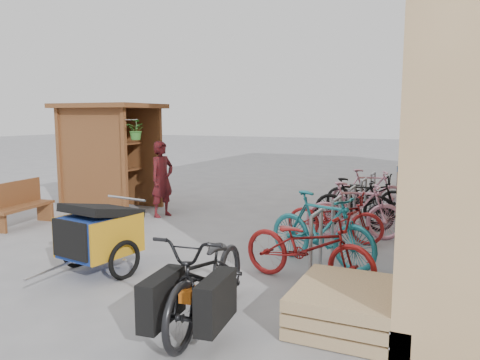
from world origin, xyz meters
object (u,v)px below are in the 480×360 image
at_px(shopping_carts, 412,177).
at_px(bike_6, 366,194).
at_px(bike_2, 335,217).
at_px(cargo_bike, 208,277).
at_px(bike_5, 354,201).
at_px(bike_1, 321,229).
at_px(pallet_stack, 346,306).
at_px(child_trailer, 99,232).
at_px(person_kiosk, 162,179).
at_px(bike_7, 369,191).
at_px(bench, 19,204).
at_px(bike_0, 308,247).
at_px(bike_3, 355,211).
at_px(kiosk, 107,141).
at_px(bike_4, 352,209).

relative_size(shopping_carts, bike_6, 1.27).
bearing_deg(bike_2, cargo_bike, 172.85).
relative_size(shopping_carts, bike_5, 1.43).
height_order(cargo_bike, bike_5, cargo_bike).
height_order(bike_1, bike_5, bike_1).
xyz_separation_m(cargo_bike, bike_1, (0.54, 2.41, 0.02)).
relative_size(pallet_stack, child_trailer, 0.69).
height_order(person_kiosk, bike_7, person_kiosk).
bearing_deg(bench, bike_0, -15.02).
bearing_deg(bench, shopping_carts, 35.21).
bearing_deg(bench, bike_7, 26.76).
height_order(pallet_stack, bike_0, bike_0).
height_order(bench, bike_3, bike_3).
bearing_deg(bike_7, bike_1, 162.35).
bearing_deg(bike_0, bike_7, 12.72).
xyz_separation_m(bike_3, bike_6, (-0.15, 2.09, -0.04)).
bearing_deg(bike_6, bike_7, 0.54).
bearing_deg(bike_3, bike_2, 125.22).
xyz_separation_m(kiosk, bike_1, (5.53, -2.03, -1.03)).
relative_size(pallet_stack, shopping_carts, 0.55).
bearing_deg(bike_5, bike_4, 177.58).
distance_m(kiosk, bike_1, 5.98).
height_order(bench, bike_6, bike_6).
relative_size(kiosk, bench, 1.75).
relative_size(shopping_carts, bike_7, 1.36).
distance_m(bike_0, bike_4, 3.11).
bearing_deg(cargo_bike, pallet_stack, 17.75).
bearing_deg(child_trailer, pallet_stack, 3.91).
xyz_separation_m(child_trailer, cargo_bike, (2.12, -0.85, -0.05)).
bearing_deg(bike_4, bike_1, 167.30).
bearing_deg(pallet_stack, bike_5, 99.90).
distance_m(bench, bike_4, 6.38).
relative_size(person_kiosk, bike_4, 1.06).
distance_m(bench, bike_0, 6.01).
relative_size(pallet_stack, person_kiosk, 0.75).
bearing_deg(bike_6, kiosk, 108.37).
xyz_separation_m(bench, child_trailer, (3.27, -1.48, 0.11)).
height_order(shopping_carts, bike_2, shopping_carts).
bearing_deg(pallet_stack, bike_1, 112.01).
distance_m(bike_2, bike_5, 1.45).
bearing_deg(bench, bike_2, 5.64).
height_order(bench, bike_0, bike_0).
bearing_deg(shopping_carts, kiosk, -146.66).
distance_m(kiosk, person_kiosk, 1.79).
height_order(child_trailer, bike_0, child_trailer).
bearing_deg(bike_3, bike_5, -2.31).
xyz_separation_m(bike_1, bike_2, (-0.11, 1.31, -0.10)).
distance_m(pallet_stack, bike_7, 5.92).
distance_m(pallet_stack, bike_1, 2.01).
xyz_separation_m(bench, person_kiosk, (2.01, 1.91, 0.36)).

